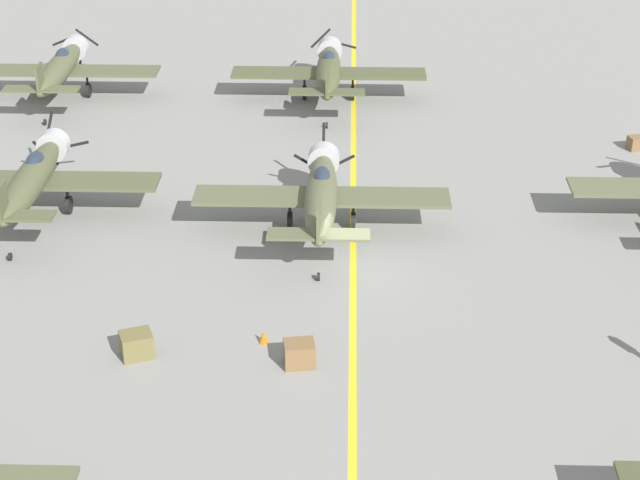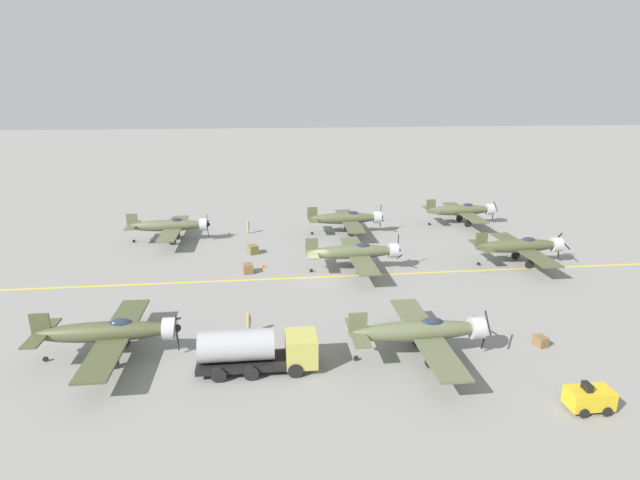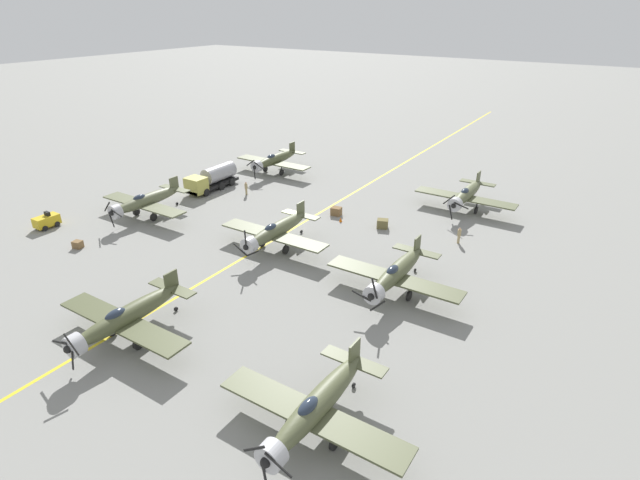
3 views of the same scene
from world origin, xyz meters
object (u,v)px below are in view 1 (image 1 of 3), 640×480
supply_crate_mid_lane (637,143)px  traffic_cone (263,337)px  airplane_far_center (329,70)px  airplane_far_left (60,68)px  supply_crate_outboard (137,345)px  airplane_mid_left (32,178)px  airplane_mid_center (321,194)px  supply_crate_by_tanker (299,354)px

supply_crate_mid_lane → traffic_cone: 28.06m
airplane_far_center → supply_crate_mid_lane: 18.87m
supply_crate_mid_lane → airplane_far_left: bearing=167.8°
airplane_far_left → traffic_cone: airplane_far_left is taller
supply_crate_outboard → airplane_mid_left: bearing=120.5°
supply_crate_mid_lane → airplane_mid_left: bearing=-163.3°
airplane_mid_center → supply_crate_mid_lane: 20.42m
supply_crate_by_tanker → traffic_cone: 2.09m
airplane_far_left → airplane_far_center: bearing=2.8°
airplane_mid_left → supply_crate_by_tanker: 18.37m
traffic_cone → airplane_mid_center: bearing=78.2°
airplane_far_left → airplane_far_center: 16.60m
airplane_mid_left → supply_crate_by_tanker: airplane_mid_left is taller
airplane_mid_left → airplane_far_center: size_ratio=1.00×
airplane_far_left → airplane_far_center: size_ratio=1.00×
airplane_far_left → supply_crate_outboard: airplane_far_left is taller
airplane_mid_left → supply_crate_outboard: (7.11, -12.09, -1.51)m
supply_crate_by_tanker → supply_crate_outboard: size_ratio=0.96×
airplane_mid_center → supply_crate_by_tanker: bearing=-107.4°
airplane_far_center → supply_crate_by_tanker: size_ratio=10.41×
airplane_far_center → traffic_cone: bearing=-81.9°
airplane_far_center → supply_crate_outboard: bearing=-91.1°
supply_crate_by_tanker → airplane_mid_left: bearing=136.9°
airplane_far_center → supply_crate_mid_lane: bearing=-10.7°
airplane_mid_left → supply_crate_mid_lane: (31.17, 9.37, -1.63)m
airplane_mid_center → supply_crate_mid_lane: size_ratio=13.24×
airplane_mid_left → airplane_mid_center: 13.98m
traffic_cone → supply_crate_mid_lane: bearing=46.6°
supply_crate_by_tanker → traffic_cone: supply_crate_by_tanker is taller
airplane_mid_center → supply_crate_by_tanker: 11.19m
airplane_mid_center → airplane_far_center: bearing=75.6°
airplane_far_left → airplane_mid_left: size_ratio=1.00×
supply_crate_by_tanker → supply_crate_mid_lane: (17.79, 21.87, -0.10)m
airplane_far_center → airplane_mid_center: bearing=-77.7°
supply_crate_outboard → traffic_cone: size_ratio=2.17×
supply_crate_by_tanker → supply_crate_outboard: 6.28m
airplane_mid_center → supply_crate_by_tanker: airplane_mid_center is taller
airplane_far_center → supply_crate_outboard: 29.57m
airplane_far_left → supply_crate_mid_lane: size_ratio=13.24×
airplane_mid_center → airplane_mid_left: bearing=159.5°
supply_crate_outboard → traffic_cone: bearing=12.4°
airplane_far_left → supply_crate_outboard: size_ratio=10.03×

